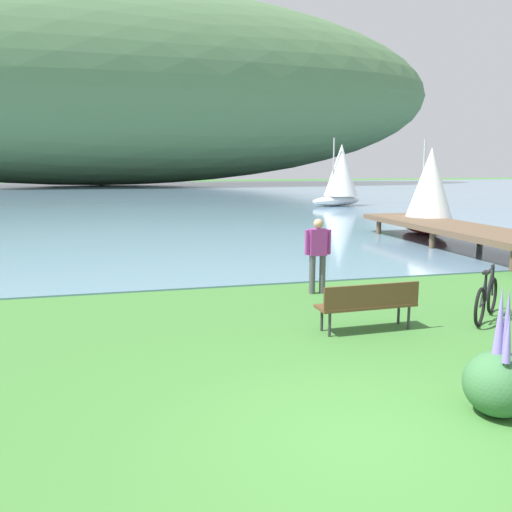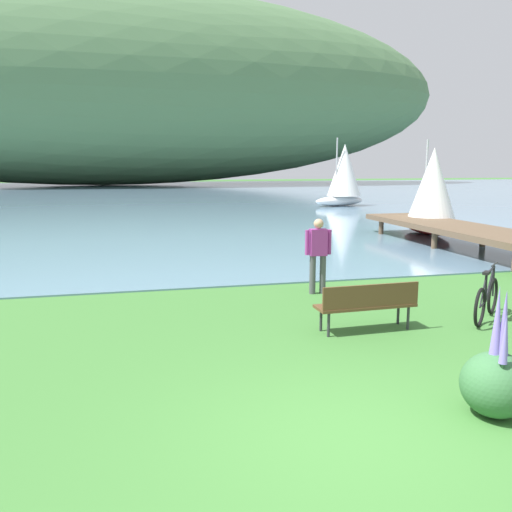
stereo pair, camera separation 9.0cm
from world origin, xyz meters
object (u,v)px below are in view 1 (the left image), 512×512
(sailboat_nearest_to_shore, at_px, (341,174))
(sailboat_toward_hillside, at_px, (429,190))
(park_bench_near_camera, at_px, (368,302))
(bicycle_beside_path, at_px, (486,299))
(person_at_shoreline, at_px, (318,251))

(sailboat_nearest_to_shore, height_order, sailboat_toward_hillside, sailboat_nearest_to_shore)
(park_bench_near_camera, bearing_deg, sailboat_nearest_to_shore, 68.09)
(bicycle_beside_path, distance_m, sailboat_toward_hillside, 12.55)
(park_bench_near_camera, relative_size, bicycle_beside_path, 1.32)
(person_at_shoreline, bearing_deg, park_bench_near_camera, -92.55)
(sailboat_toward_hillside, bearing_deg, sailboat_nearest_to_shore, 80.24)
(park_bench_near_camera, xyz_separation_m, sailboat_nearest_to_shore, (10.79, 26.83, 1.73))
(person_at_shoreline, xyz_separation_m, sailboat_nearest_to_shore, (10.66, 23.97, 1.27))
(park_bench_near_camera, distance_m, person_at_shoreline, 2.90)
(bicycle_beside_path, distance_m, sailboat_nearest_to_shore, 28.02)
(sailboat_nearest_to_shore, bearing_deg, sailboat_toward_hillside, -99.76)
(person_at_shoreline, relative_size, sailboat_toward_hillside, 0.44)
(park_bench_near_camera, distance_m, bicycle_beside_path, 2.51)
(bicycle_beside_path, relative_size, sailboat_toward_hillside, 0.35)
(park_bench_near_camera, relative_size, sailboat_nearest_to_shore, 0.39)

